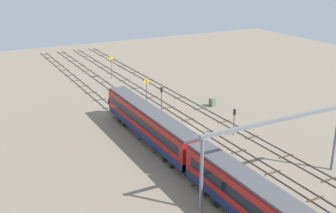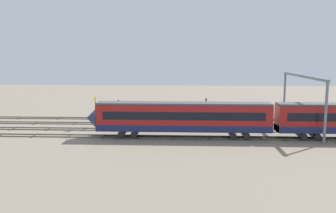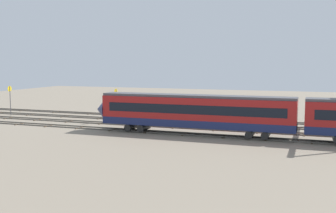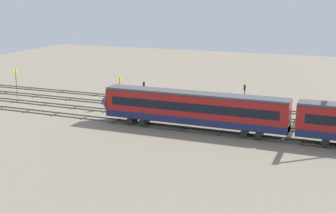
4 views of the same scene
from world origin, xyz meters
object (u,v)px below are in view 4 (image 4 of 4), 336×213
speed_sign_mid_trackside (16,78)px  signal_light_trackside_approach (244,94)px  signal_light_trackside_departure (144,92)px  relay_cabinet (177,94)px  speed_sign_near_foreground (120,88)px

speed_sign_mid_trackside → signal_light_trackside_approach: 38.30m
speed_sign_mid_trackside → signal_light_trackside_departure: bearing=-179.9°
signal_light_trackside_approach → relay_cabinet: 13.34m
speed_sign_mid_trackside → signal_light_trackside_departure: speed_sign_mid_trackside is taller
signal_light_trackside_approach → relay_cabinet: size_ratio=2.84×
speed_sign_near_foreground → signal_light_trackside_departure: speed_sign_near_foreground is taller
speed_sign_mid_trackside → relay_cabinet: speed_sign_mid_trackside is taller
speed_sign_near_foreground → relay_cabinet: (-5.35, -10.23, -2.60)m
signal_light_trackside_approach → relay_cabinet: bearing=-20.1°
signal_light_trackside_approach → speed_sign_near_foreground: bearing=17.8°
speed_sign_near_foreground → signal_light_trackside_departure: size_ratio=1.17×
signal_light_trackside_approach → signal_light_trackside_departure: (14.27, 4.55, 0.12)m
speed_sign_mid_trackside → speed_sign_near_foreground: bearing=176.9°
speed_sign_mid_trackside → relay_cabinet: bearing=-160.4°
speed_sign_mid_trackside → signal_light_trackside_departure: 23.75m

